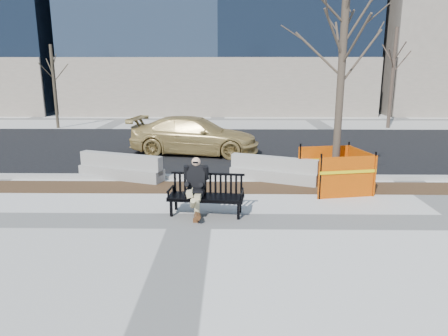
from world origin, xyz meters
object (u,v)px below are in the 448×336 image
(bench, at_px, (206,214))
(seated_man, at_px, (196,213))
(jersey_barrier_right, at_px, (273,181))
(sedan, at_px, (195,154))
(tree_fence, at_px, (334,189))
(jersey_barrier_left, at_px, (122,179))

(bench, bearing_deg, seated_man, 168.99)
(seated_man, relative_size, jersey_barrier_right, 0.50)
(seated_man, height_order, sedan, sedan)
(seated_man, relative_size, sedan, 0.26)
(tree_fence, relative_size, sedan, 1.19)
(seated_man, height_order, jersey_barrier_right, seated_man)
(sedan, height_order, jersey_barrier_left, sedan)
(seated_man, bearing_deg, sedan, 101.39)
(jersey_barrier_left, bearing_deg, bench, -28.27)
(bench, relative_size, seated_man, 1.35)
(bench, height_order, sedan, sedan)
(jersey_barrier_right, bearing_deg, seated_man, -104.06)
(jersey_barrier_right, bearing_deg, jersey_barrier_left, -160.14)
(bench, distance_m, jersey_barrier_left, 4.14)
(tree_fence, xyz_separation_m, jersey_barrier_left, (-6.18, 1.04, 0.00))
(bench, relative_size, jersey_barrier_right, 0.67)
(jersey_barrier_left, xyz_separation_m, jersey_barrier_right, (4.59, -0.20, 0.00))
(bench, xyz_separation_m, jersey_barrier_right, (1.84, 2.89, 0.00))
(jersey_barrier_right, bearing_deg, tree_fence, -5.67)
(seated_man, xyz_separation_m, sedan, (-0.61, 6.84, 0.00))
(bench, relative_size, jersey_barrier_left, 0.64)
(sedan, bearing_deg, jersey_barrier_right, -137.45)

